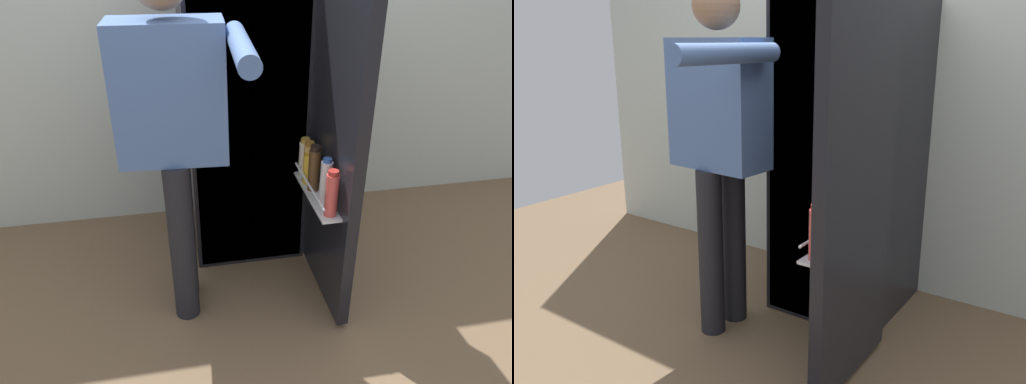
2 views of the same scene
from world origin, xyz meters
The scene contains 4 objects.
ground_plane centered at (0.00, 0.00, 0.00)m, with size 6.16×6.16×0.00m, color brown.
kitchen_wall centered at (0.00, 0.96, 1.21)m, with size 4.40×0.10×2.42m, color beige.
refrigerator centered at (0.03, 0.52, 0.80)m, with size 0.67×1.26×1.60m.
person centered at (-0.38, -0.01, 1.00)m, with size 0.55×0.79×1.65m.
Camera 1 is at (-0.40, -1.98, 1.75)m, focal length 34.25 mm.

